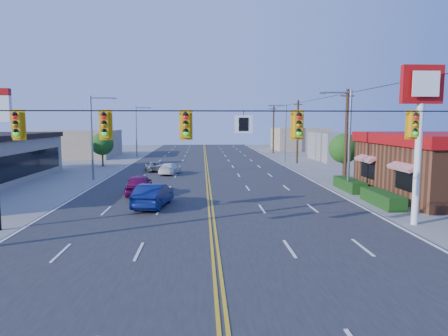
{
  "coord_description": "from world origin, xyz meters",
  "views": [
    {
      "loc": [
        -0.54,
        -16.64,
        5.55
      ],
      "look_at": [
        1.06,
        12.22,
        2.2
      ],
      "focal_mm": 32.0,
      "sensor_mm": 36.0,
      "label": 1
    }
  ],
  "objects": [
    {
      "name": "tree_west",
      "position": [
        -13.0,
        34.0,
        2.79
      ],
      "size": [
        2.8,
        2.8,
        4.2
      ],
      "color": "#47301E",
      "rests_on": "ground"
    },
    {
      "name": "kfc_pylon",
      "position": [
        11.0,
        4.0,
        6.04
      ],
      "size": [
        2.2,
        0.36,
        8.5
      ],
      "color": "white",
      "rests_on": "ground"
    },
    {
      "name": "road",
      "position": [
        0.0,
        20.0,
        0.03
      ],
      "size": [
        20.0,
        120.0,
        0.06
      ],
      "primitive_type": "cube",
      "color": "#2D2D30",
      "rests_on": "ground"
    },
    {
      "name": "car_white",
      "position": [
        -3.92,
        25.35,
        0.59
      ],
      "size": [
        2.46,
        4.34,
        1.18
      ],
      "primitive_type": "imported",
      "rotation": [
        0.0,
        0.0,
        2.94
      ],
      "color": "white",
      "rests_on": "ground"
    },
    {
      "name": "ground",
      "position": [
        0.0,
        0.0,
        0.0
      ],
      "size": [
        160.0,
        160.0,
        0.0
      ],
      "primitive_type": "plane",
      "color": "gray",
      "rests_on": "ground"
    },
    {
      "name": "streetlight_ne",
      "position": [
        10.79,
        38.0,
        4.51
      ],
      "size": [
        2.55,
        0.25,
        8.0
      ],
      "color": "gray",
      "rests_on": "ground"
    },
    {
      "name": "tree_kfc_rear",
      "position": [
        13.5,
        22.0,
        2.93
      ],
      "size": [
        2.94,
        2.94,
        4.41
      ],
      "color": "#47301E",
      "rests_on": "ground"
    },
    {
      "name": "streetlight_se",
      "position": [
        10.79,
        14.0,
        4.51
      ],
      "size": [
        2.55,
        0.25,
        8.0
      ],
      "color": "gray",
      "rests_on": "ground"
    },
    {
      "name": "streetlight_nw",
      "position": [
        -10.79,
        48.0,
        4.51
      ],
      "size": [
        2.55,
        0.25,
        8.0
      ],
      "color": "gray",
      "rests_on": "ground"
    },
    {
      "name": "car_silver",
      "position": [
        -5.95,
        28.17,
        0.53
      ],
      "size": [
        2.68,
        4.15,
        1.06
      ],
      "primitive_type": "imported",
      "rotation": [
        0.0,
        0.0,
        3.4
      ],
      "color": "#9C9DA1",
      "rests_on": "ground"
    },
    {
      "name": "signal_span",
      "position": [
        -0.12,
        0.0,
        4.89
      ],
      "size": [
        24.32,
        0.34,
        9.0
      ],
      "color": "#47301E",
      "rests_on": "ground"
    },
    {
      "name": "utility_pole_near",
      "position": [
        12.2,
        18.0,
        4.2
      ],
      "size": [
        0.28,
        0.28,
        8.4
      ],
      "primitive_type": "cylinder",
      "color": "#47301E",
      "rests_on": "ground"
    },
    {
      "name": "bld_east_mid",
      "position": [
        22.0,
        40.0,
        2.0
      ],
      "size": [
        12.0,
        10.0,
        4.0
      ],
      "primitive_type": "cube",
      "color": "gray",
      "rests_on": "ground"
    },
    {
      "name": "utility_pole_mid",
      "position": [
        12.2,
        36.0,
        4.2
      ],
      "size": [
        0.28,
        0.28,
        8.4
      ],
      "primitive_type": "cylinder",
      "color": "#47301E",
      "rests_on": "ground"
    },
    {
      "name": "streetlight_sw",
      "position": [
        -10.79,
        22.0,
        4.51
      ],
      "size": [
        2.55,
        0.25,
        8.0
      ],
      "color": "gray",
      "rests_on": "ground"
    },
    {
      "name": "bld_east_far",
      "position": [
        19.0,
        62.0,
        2.2
      ],
      "size": [
        10.0,
        10.0,
        4.4
      ],
      "primitive_type": "cube",
      "color": "tan",
      "rests_on": "ground"
    },
    {
      "name": "bld_west_far",
      "position": [
        -20.0,
        48.0,
        2.1
      ],
      "size": [
        11.0,
        12.0,
        4.2
      ],
      "primitive_type": "cube",
      "color": "tan",
      "rests_on": "ground"
    },
    {
      "name": "utility_pole_far",
      "position": [
        12.2,
        54.0,
        4.2
      ],
      "size": [
        0.28,
        0.28,
        8.4
      ],
      "primitive_type": "cylinder",
      "color": "#47301E",
      "rests_on": "ground"
    },
    {
      "name": "car_magenta",
      "position": [
        -5.34,
        13.7,
        0.77
      ],
      "size": [
        2.08,
        4.63,
        1.54
      ],
      "primitive_type": "imported",
      "rotation": [
        0.0,
        0.0,
        3.2
      ],
      "color": "#6A0B45",
      "rests_on": "ground"
    },
    {
      "name": "car_blue",
      "position": [
        -3.7,
        9.06,
        0.76
      ],
      "size": [
        2.36,
        4.84,
        1.53
      ],
      "primitive_type": "imported",
      "rotation": [
        0.0,
        0.0,
        2.98
      ],
      "color": "navy",
      "rests_on": "ground"
    }
  ]
}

